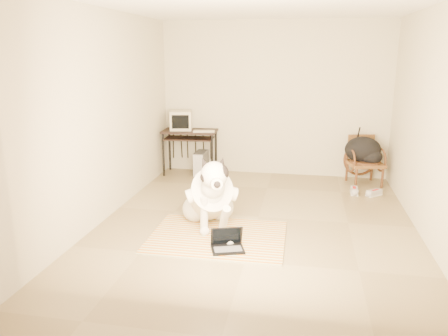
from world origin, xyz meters
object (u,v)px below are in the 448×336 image
(dog, at_px, (210,197))
(computer_desk, at_px, (190,137))
(pc_tower, at_px, (201,163))
(laptop, at_px, (227,244))
(backpack, at_px, (364,151))
(rattan_chair, at_px, (364,160))
(crt_monitor, at_px, (181,120))

(dog, height_order, computer_desk, dog)
(dog, relative_size, pc_tower, 2.80)
(dog, height_order, laptop, dog)
(pc_tower, bearing_deg, backpack, -1.43)
(pc_tower, relative_size, rattan_chair, 0.56)
(laptop, xyz_separation_m, backpack, (1.78, 2.97, 0.49))
(dog, distance_m, laptop, 0.80)
(computer_desk, xyz_separation_m, backpack, (3.02, -0.07, -0.12))
(rattan_chair, height_order, backpack, rattan_chair)
(dog, xyz_separation_m, laptop, (0.33, -0.66, -0.32))
(dog, bearing_deg, pc_tower, 106.41)
(laptop, distance_m, backpack, 3.49)
(rattan_chair, bearing_deg, crt_monitor, 178.13)
(crt_monitor, distance_m, backpack, 3.21)
(dog, bearing_deg, rattan_chair, 47.61)
(crt_monitor, bearing_deg, backpack, -2.20)
(computer_desk, xyz_separation_m, crt_monitor, (-0.17, 0.05, 0.28))
(dog, bearing_deg, backpack, 47.56)
(backpack, bearing_deg, crt_monitor, 177.80)
(crt_monitor, height_order, pc_tower, crt_monitor)
(dog, height_order, rattan_chair, dog)
(rattan_chair, relative_size, backpack, 1.34)
(computer_desk, bearing_deg, laptop, -67.84)
(computer_desk, height_order, backpack, same)
(crt_monitor, distance_m, pc_tower, 0.85)
(rattan_chair, bearing_deg, backpack, -124.58)
(dog, height_order, crt_monitor, crt_monitor)
(dog, height_order, backpack, dog)
(laptop, relative_size, crt_monitor, 0.94)
(backpack, bearing_deg, dog, -132.44)
(laptop, relative_size, pc_tower, 0.94)
(laptop, relative_size, computer_desk, 0.42)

